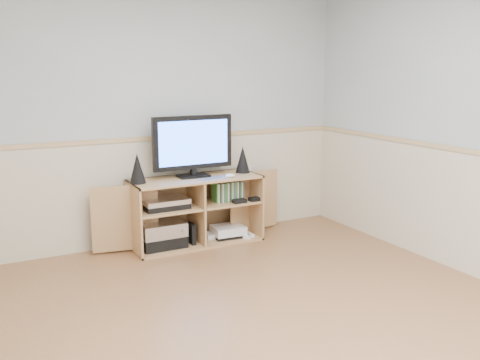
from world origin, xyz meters
name	(u,v)px	position (x,y,z in m)	size (l,w,h in m)	color
room	(259,147)	(-0.06, 0.12, 1.22)	(4.04, 4.54, 2.54)	#A26D48
media_cabinet	(194,209)	(0.32, 2.04, 0.33)	(1.96, 0.47, 0.65)	tan
monitor	(193,144)	(0.32, 2.03, 0.97)	(0.79, 0.18, 0.59)	black
speaker_left	(137,168)	(-0.24, 2.00, 0.79)	(0.15, 0.15, 0.27)	black
speaker_right	(243,159)	(0.84, 2.00, 0.78)	(0.14, 0.14, 0.26)	black
keyboard	(215,178)	(0.46, 1.84, 0.66)	(0.28, 0.11, 0.01)	silver
mouse	(230,176)	(0.62, 1.84, 0.67)	(0.10, 0.06, 0.04)	white
av_components	(163,226)	(-0.02, 1.98, 0.22)	(0.51, 0.31, 0.47)	black
game_consoles	(227,232)	(0.64, 1.97, 0.07)	(0.45, 0.30, 0.11)	white
game_cases	(228,191)	(0.65, 1.96, 0.48)	(0.30, 0.14, 0.19)	#3F8C3F
wall_outlet	(246,172)	(1.00, 2.23, 0.60)	(0.12, 0.03, 0.12)	white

